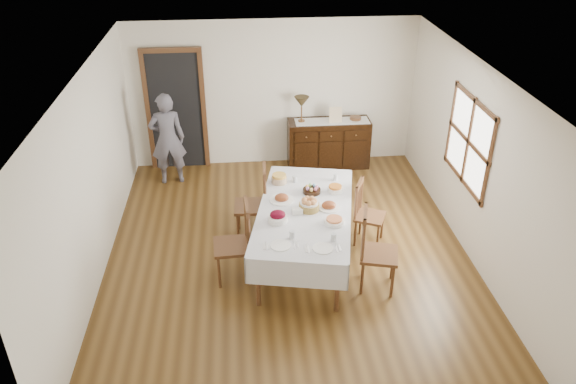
{
  "coord_description": "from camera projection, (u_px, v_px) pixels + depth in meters",
  "views": [
    {
      "loc": [
        -0.59,
        -6.4,
        4.62
      ],
      "look_at": [
        0.0,
        0.1,
        0.95
      ],
      "focal_mm": 35.0,
      "sensor_mm": 36.0,
      "label": 1
    }
  ],
  "objects": [
    {
      "name": "table_lamp",
      "position": [
        302.0,
        103.0,
        9.68
      ],
      "size": [
        0.26,
        0.26,
        0.46
      ],
      "color": "brown",
      "rests_on": "sideboard"
    },
    {
      "name": "chair_right_near",
      "position": [
        375.0,
        250.0,
        7.0
      ],
      "size": [
        0.57,
        0.57,
        1.11
      ],
      "rotation": [
        0.0,
        0.0,
        1.32
      ],
      "color": "#55341D",
      "rests_on": "ground"
    },
    {
      "name": "carrot_bowl",
      "position": [
        335.0,
        189.0,
        7.75
      ],
      "size": [
        0.21,
        0.21,
        0.1
      ],
      "color": "white",
      "rests_on": "dining_table"
    },
    {
      "name": "deco_bowl",
      "position": [
        355.0,
        118.0,
        9.91
      ],
      "size": [
        0.2,
        0.2,
        0.06
      ],
      "color": "#55341D",
      "rests_on": "sideboard"
    },
    {
      "name": "egg_basket",
      "position": [
        312.0,
        190.0,
        7.73
      ],
      "size": [
        0.25,
        0.25,
        0.11
      ],
      "color": "black",
      "rests_on": "dining_table"
    },
    {
      "name": "beet_bowl",
      "position": [
        278.0,
        217.0,
        7.08
      ],
      "size": [
        0.25,
        0.25,
        0.15
      ],
      "color": "white",
      "rests_on": "dining_table"
    },
    {
      "name": "sideboard",
      "position": [
        328.0,
        143.0,
        10.09
      ],
      "size": [
        1.45,
        0.53,
        0.87
      ],
      "color": "black",
      "rests_on": "ground"
    },
    {
      "name": "pineapple_bowl",
      "position": [
        279.0,
        179.0,
        7.98
      ],
      "size": [
        0.22,
        0.22,
        0.13
      ],
      "color": "tan",
      "rests_on": "dining_table"
    },
    {
      "name": "ground",
      "position": [
        289.0,
        254.0,
        7.87
      ],
      "size": [
        6.0,
        6.0,
        0.0
      ],
      "primitive_type": "plane",
      "color": "brown"
    },
    {
      "name": "glass_far_b",
      "position": [
        336.0,
        177.0,
        8.05
      ],
      "size": [
        0.06,
        0.06,
        0.1
      ],
      "color": "silver",
      "rests_on": "dining_table"
    },
    {
      "name": "glass_far_a",
      "position": [
        295.0,
        179.0,
        8.0
      ],
      "size": [
        0.07,
        0.07,
        0.09
      ],
      "color": "silver",
      "rests_on": "dining_table"
    },
    {
      "name": "setting_right",
      "position": [
        326.0,
        245.0,
        6.62
      ],
      "size": [
        0.44,
        0.31,
        0.1
      ],
      "color": "white",
      "rests_on": "dining_table"
    },
    {
      "name": "casserole_dish",
      "position": [
        334.0,
        221.0,
        7.05
      ],
      "size": [
        0.26,
        0.26,
        0.07
      ],
      "color": "white",
      "rests_on": "dining_table"
    },
    {
      "name": "butter_dish",
      "position": [
        297.0,
        211.0,
        7.26
      ],
      "size": [
        0.16,
        0.12,
        0.07
      ],
      "color": "white",
      "rests_on": "dining_table"
    },
    {
      "name": "ham_platter_a",
      "position": [
        282.0,
        198.0,
        7.55
      ],
      "size": [
        0.33,
        0.33,
        0.11
      ],
      "color": "white",
      "rests_on": "dining_table"
    },
    {
      "name": "room_shell",
      "position": [
        275.0,
        135.0,
        7.42
      ],
      "size": [
        5.02,
        6.02,
        2.65
      ],
      "color": "silver",
      "rests_on": "ground"
    },
    {
      "name": "person",
      "position": [
        167.0,
        136.0,
        9.36
      ],
      "size": [
        0.57,
        0.4,
        1.7
      ],
      "primitive_type": "imported",
      "rotation": [
        0.0,
        0.0,
        3.26
      ],
      "color": "slate",
      "rests_on": "ground"
    },
    {
      "name": "chair_right_far",
      "position": [
        367.0,
        212.0,
        7.93
      ],
      "size": [
        0.53,
        0.53,
        0.96
      ],
      "rotation": [
        0.0,
        0.0,
        1.14
      ],
      "color": "#55341D",
      "rests_on": "ground"
    },
    {
      "name": "ham_platter_b",
      "position": [
        329.0,
        206.0,
        7.38
      ],
      "size": [
        0.3,
        0.3,
        0.11
      ],
      "color": "white",
      "rests_on": "dining_table"
    },
    {
      "name": "picture_frame",
      "position": [
        336.0,
        115.0,
        9.75
      ],
      "size": [
        0.22,
        0.08,
        0.28
      ],
      "color": "beige",
      "rests_on": "sideboard"
    },
    {
      "name": "chair_left_far",
      "position": [
        255.0,
        202.0,
        8.02
      ],
      "size": [
        0.48,
        0.48,
        1.11
      ],
      "rotation": [
        0.0,
        0.0,
        -1.61
      ],
      "color": "#55341D",
      "rests_on": "ground"
    },
    {
      "name": "bread_basket",
      "position": [
        309.0,
        205.0,
        7.32
      ],
      "size": [
        0.27,
        0.27,
        0.17
      ],
      "color": "olive",
      "rests_on": "dining_table"
    },
    {
      "name": "setting_left",
      "position": [
        284.0,
        242.0,
        6.67
      ],
      "size": [
        0.44,
        0.31,
        0.1
      ],
      "color": "white",
      "rests_on": "dining_table"
    },
    {
      "name": "dining_table",
      "position": [
        305.0,
        215.0,
        7.42
      ],
      "size": [
        1.66,
        2.57,
        0.82
      ],
      "rotation": [
        0.0,
        0.0,
        -0.2
      ],
      "color": "silver",
      "rests_on": "ground"
    },
    {
      "name": "runner",
      "position": [
        332.0,
        121.0,
        9.86
      ],
      "size": [
        1.3,
        0.35,
        0.01
      ],
      "color": "white",
      "rests_on": "sideboard"
    },
    {
      "name": "chair_left_near",
      "position": [
        236.0,
        242.0,
        7.16
      ],
      "size": [
        0.49,
        0.49,
        1.11
      ],
      "rotation": [
        0.0,
        0.0,
        -1.51
      ],
      "color": "#55341D",
      "rests_on": "ground"
    }
  ]
}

